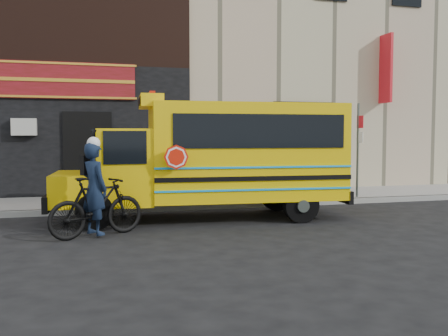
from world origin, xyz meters
TOP-DOWN VIEW (x-y plane):
  - ground at (0.00, 0.00)m, footprint 120.00×120.00m
  - curb at (0.00, 2.60)m, footprint 40.00×0.20m
  - sidewalk at (0.00, 4.10)m, footprint 40.00×3.00m
  - building at (-0.04, 10.45)m, footprint 20.00×10.70m
  - school_bus at (-0.20, 1.09)m, footprint 7.03×2.61m
  - sign_pole at (4.59, 2.83)m, footprint 0.09×0.26m
  - bicycle at (-3.05, -0.39)m, footprint 2.05×1.33m
  - cyclist at (-3.09, -0.39)m, footprint 0.73×0.79m

SIDE VIEW (x-z plane):
  - ground at x=0.00m, z-range 0.00..0.00m
  - curb at x=0.00m, z-range 0.00..0.15m
  - sidewalk at x=0.00m, z-range 0.00..0.15m
  - bicycle at x=-3.05m, z-range 0.00..1.20m
  - cyclist at x=-3.09m, z-range 0.00..1.82m
  - school_bus at x=-0.20m, z-range 0.05..2.97m
  - sign_pole at x=4.59m, z-range 0.16..3.12m
  - building at x=-0.04m, z-range 0.13..12.13m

